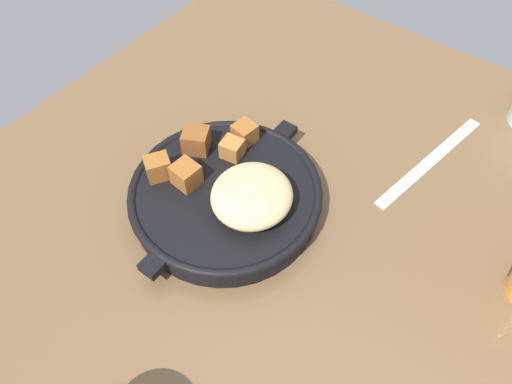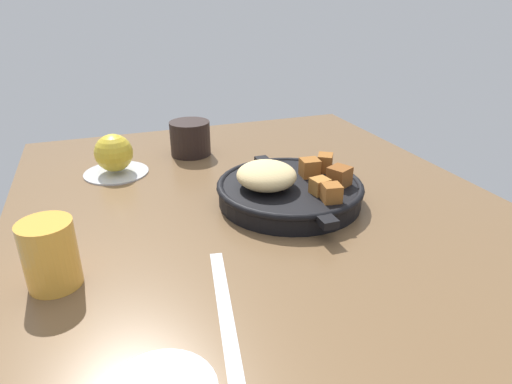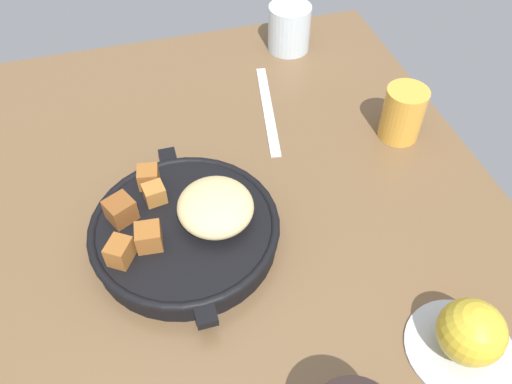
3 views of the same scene
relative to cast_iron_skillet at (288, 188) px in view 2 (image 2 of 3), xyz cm
name	(u,v)px [view 2 (image 2 of 3)]	position (x,y,z in cm)	size (l,w,h in cm)	color
ground_plane	(262,213)	(0.13, 4.68, -3.82)	(98.51, 80.39, 2.40)	brown
cast_iron_skillet	(288,188)	(0.00, 0.00, 0.00)	(28.77, 24.44, 7.55)	black
saucer_plate	(116,172)	(23.46, 26.25, -2.32)	(12.33, 12.33, 0.60)	#B7BABF
red_apple	(114,153)	(23.46, 26.25, 1.61)	(7.25, 7.25, 7.25)	gold
butter_knife	(225,308)	(-22.79, 17.71, -2.44)	(22.92, 1.60, 0.36)	silver
juice_glass_amber	(50,254)	(-11.26, 35.71, 1.62)	(6.35, 6.35, 8.48)	gold
coffee_mug_dark	(190,138)	(29.36, 10.11, 1.01)	(8.56, 8.56, 7.25)	black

